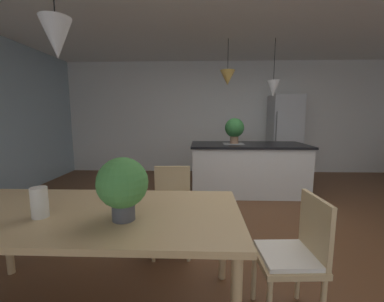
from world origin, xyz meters
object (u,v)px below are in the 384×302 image
vase_on_dining_table (40,202)px  potted_plant_on_island (234,129)px  kitchen_island (248,168)px  potted_plant_on_table (123,185)px  refrigerator (284,136)px  dining_table (91,220)px  chair_kitchen_end (294,253)px  chair_far_right (172,206)px

vase_on_dining_table → potted_plant_on_island: bearing=61.0°
kitchen_island → potted_plant_on_table: potted_plant_on_table is taller
refrigerator → potted_plant_on_table: bearing=-119.3°
dining_table → refrigerator: bearing=57.3°
kitchen_island → chair_kitchen_end: bearing=-94.4°
chair_kitchen_end → refrigerator: bearing=72.7°
chair_kitchen_end → refrigerator: refrigerator is taller
chair_far_right → refrigerator: 4.06m
chair_kitchen_end → potted_plant_on_island: size_ratio=1.89×
potted_plant_on_island → chair_kitchen_end: bearing=-89.2°
dining_table → chair_kitchen_end: size_ratio=2.35×
potted_plant_on_table → dining_table: bearing=154.9°
potted_plant_on_table → vase_on_dining_table: potted_plant_on_table is taller
dining_table → potted_plant_on_table: potted_plant_on_table is taller
chair_kitchen_end → vase_on_dining_table: size_ratio=4.44×
kitchen_island → potted_plant_on_table: size_ratio=5.17×
dining_table → refrigerator: size_ratio=1.10×
chair_far_right → potted_plant_on_island: (0.90, 1.98, 0.70)m
refrigerator → vase_on_dining_table: size_ratio=9.52×
chair_far_right → potted_plant_on_island: size_ratio=1.89×
potted_plant_on_island → chair_far_right: bearing=-114.4°
chair_kitchen_end → kitchen_island: kitchen_island is taller
dining_table → chair_far_right: (0.46, 0.85, -0.22)m
refrigerator → potted_plant_on_island: size_ratio=4.06×
chair_far_right → chair_kitchen_end: (0.94, -0.84, 0.00)m
refrigerator → vase_on_dining_table: (-2.97, -4.31, -0.08)m
chair_far_right → potted_plant_on_island: bearing=65.6°
potted_plant_on_table → vase_on_dining_table: (-0.55, 0.02, -0.13)m
potted_plant_on_island → potted_plant_on_table: bearing=-110.1°
refrigerator → chair_kitchen_end: bearing=-107.3°
chair_kitchen_end → refrigerator: size_ratio=0.47×
chair_kitchen_end → kitchen_island: (0.22, 2.82, -0.01)m
kitchen_island → refrigerator: size_ratio=1.09×
chair_kitchen_end → vase_on_dining_table: vase_on_dining_table is taller
kitchen_island → chair_far_right: bearing=-120.2°
kitchen_island → potted_plant_on_island: 0.76m
kitchen_island → refrigerator: bearing=51.6°
chair_far_right → refrigerator: refrigerator is taller
kitchen_island → vase_on_dining_table: (-1.88, -2.93, 0.39)m
chair_kitchen_end → potted_plant_on_island: potted_plant_on_island is taller
dining_table → chair_kitchen_end: chair_kitchen_end is taller
chair_far_right → vase_on_dining_table: size_ratio=4.44×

